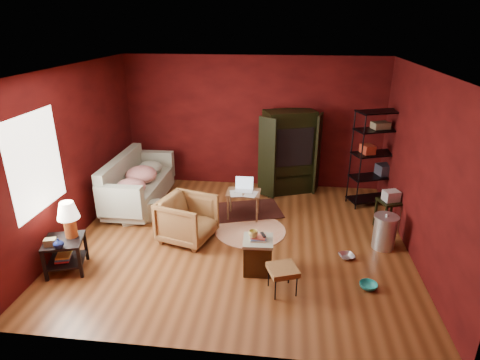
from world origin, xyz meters
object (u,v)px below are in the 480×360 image
object	(u,v)px
side_table	(66,230)
tv_armoire	(289,151)
armchair	(187,217)
laptop_desk	(244,194)
wire_shelving	(377,154)
sofa	(137,187)
hamper	(258,255)

from	to	relation	value
side_table	tv_armoire	size ratio (longest dim) A/B	0.60
armchair	tv_armoire	distance (m)	2.84
armchair	laptop_desk	size ratio (longest dim) A/B	1.09
armchair	tv_armoire	bearing A→B (deg)	-19.81
side_table	laptop_desk	distance (m)	3.06
tv_armoire	wire_shelving	bearing A→B (deg)	-34.77
laptop_desk	tv_armoire	xyz separation A→B (m)	(0.80, 1.35, 0.44)
sofa	wire_shelving	bearing A→B (deg)	-107.51
hamper	tv_armoire	xyz separation A→B (m)	(0.40, 3.04, 0.64)
sofa	side_table	size ratio (longest dim) A/B	1.79
sofa	wire_shelving	distance (m)	4.75
laptop_desk	side_table	bearing A→B (deg)	-140.56
armchair	side_table	bearing A→B (deg)	140.00
sofa	hamper	world-z (taller)	sofa
hamper	wire_shelving	bearing A→B (deg)	51.37
armchair	laptop_desk	bearing A→B (deg)	-26.56
sofa	tv_armoire	bearing A→B (deg)	-96.06
side_table	wire_shelving	bearing A→B (deg)	30.62
sofa	hamper	distance (m)	3.28
armchair	hamper	world-z (taller)	armchair
laptop_desk	tv_armoire	bearing A→B (deg)	59.53
side_table	tv_armoire	world-z (taller)	tv_armoire
hamper	tv_armoire	size ratio (longest dim) A/B	0.34
armchair	sofa	bearing A→B (deg)	62.53
side_table	laptop_desk	world-z (taller)	side_table
side_table	armchair	bearing A→B (deg)	33.91
side_table	laptop_desk	size ratio (longest dim) A/B	1.38
sofa	laptop_desk	distance (m)	2.20
sofa	hamper	size ratio (longest dim) A/B	3.14
tv_armoire	wire_shelving	distance (m)	1.75
side_table	hamper	xyz separation A→B (m)	(2.76, 0.25, -0.36)
armchair	tv_armoire	xyz separation A→B (m)	(1.64, 2.27, 0.50)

